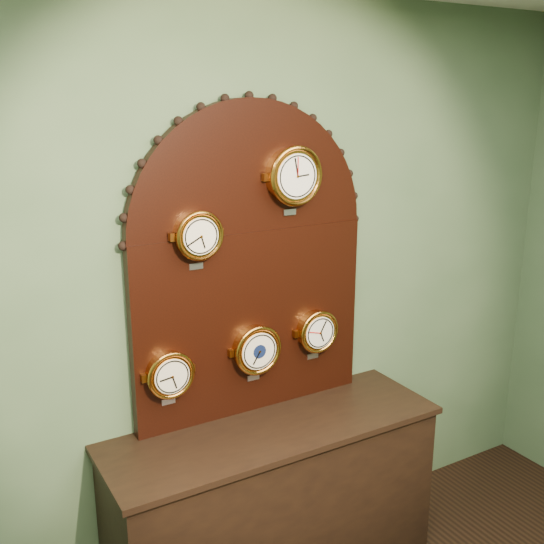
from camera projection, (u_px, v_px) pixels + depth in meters
wall_back at (246, 296)px, 3.09m from camera, size 4.00×0.00×4.00m
shop_counter at (274, 504)px, 3.14m from camera, size 1.60×0.50×0.80m
display_board at (251, 253)px, 2.99m from camera, size 1.26×0.06×1.53m
roman_clock at (198, 235)px, 2.76m from camera, size 0.22×0.08×0.27m
arabic_clock at (294, 176)px, 2.93m from camera, size 0.28×0.08×0.33m
hygrometer at (170, 374)px, 2.85m from camera, size 0.22×0.08×0.27m
barometer at (256, 349)px, 3.05m from camera, size 0.25×0.08×0.30m
tide_clock at (317, 331)px, 3.21m from camera, size 0.22×0.08×0.27m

